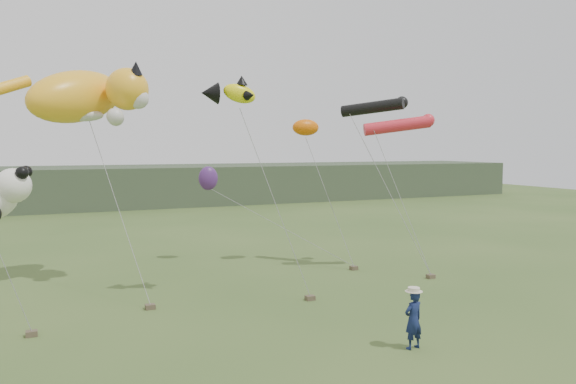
% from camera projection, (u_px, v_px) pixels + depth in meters
% --- Properties ---
extents(ground, '(120.00, 120.00, 0.00)m').
position_uv_depth(ground, '(356.00, 333.00, 18.42)').
color(ground, '#385123').
rests_on(ground, ground).
extents(headland, '(90.00, 13.00, 4.00)m').
position_uv_depth(headland, '(107.00, 187.00, 57.73)').
color(headland, '#2D3D28').
rests_on(headland, ground).
extents(festival_attendant, '(0.71, 0.53, 1.80)m').
position_uv_depth(festival_attendant, '(413.00, 320.00, 16.89)').
color(festival_attendant, '#121D46').
rests_on(festival_attendant, ground).
extents(sandbag_anchors, '(17.20, 4.56, 0.18)m').
position_uv_depth(sandbag_anchors, '(275.00, 293.00, 23.05)').
color(sandbag_anchors, brown).
rests_on(sandbag_anchors, ground).
extents(cat_kite, '(6.49, 4.89, 3.08)m').
position_uv_depth(cat_kite, '(87.00, 96.00, 24.24)').
color(cat_kite, yellow).
rests_on(cat_kite, ground).
extents(fish_kite, '(2.23, 1.47, 1.21)m').
position_uv_depth(fish_kite, '(229.00, 93.00, 21.90)').
color(fish_kite, yellow).
rests_on(fish_kite, ground).
extents(tube_kites, '(3.67, 3.51, 2.00)m').
position_uv_depth(tube_kites, '(390.00, 116.00, 27.52)').
color(tube_kites, black).
rests_on(tube_kites, ground).
extents(misc_kites, '(5.63, 3.51, 3.70)m').
position_uv_depth(misc_kites, '(259.00, 152.00, 29.14)').
color(misc_kites, '#DF6007').
rests_on(misc_kites, ground).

